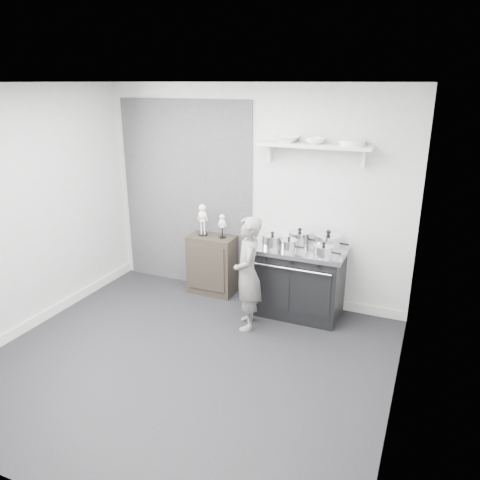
# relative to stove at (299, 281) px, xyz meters

# --- Properties ---
(ground) EXTENTS (4.00, 4.00, 0.00)m
(ground) POSITION_rel_stove_xyz_m (-0.75, -1.48, -0.43)
(ground) COLOR black
(ground) RESTS_ON ground
(room_shell) EXTENTS (4.02, 3.62, 2.71)m
(room_shell) POSITION_rel_stove_xyz_m (-0.83, -1.33, 1.21)
(room_shell) COLOR #B1B1AF
(room_shell) RESTS_ON ground
(wall_shelf) EXTENTS (1.30, 0.26, 0.24)m
(wall_shelf) POSITION_rel_stove_xyz_m (0.05, 0.20, 1.58)
(wall_shelf) COLOR silver
(wall_shelf) RESTS_ON room_shell
(stove) EXTENTS (1.06, 0.66, 0.85)m
(stove) POSITION_rel_stove_xyz_m (0.00, 0.00, 0.00)
(stove) COLOR black
(stove) RESTS_ON ground
(side_cabinet) EXTENTS (0.61, 0.36, 0.79)m
(side_cabinet) POSITION_rel_stove_xyz_m (-1.23, 0.13, -0.03)
(side_cabinet) COLOR black
(side_cabinet) RESTS_ON ground
(child) EXTENTS (0.47, 0.57, 1.32)m
(child) POSITION_rel_stove_xyz_m (-0.45, -0.55, 0.23)
(child) COLOR slate
(child) RESTS_ON ground
(pot_front_left) EXTENTS (0.33, 0.24, 0.20)m
(pot_front_left) POSITION_rel_stove_xyz_m (-0.31, -0.12, 0.50)
(pot_front_left) COLOR silver
(pot_front_left) RESTS_ON stove
(pot_back_left) EXTENTS (0.36, 0.27, 0.20)m
(pot_back_left) POSITION_rel_stove_xyz_m (-0.06, 0.14, 0.50)
(pot_back_left) COLOR silver
(pot_back_left) RESTS_ON stove
(pot_back_right) EXTENTS (0.41, 0.32, 0.23)m
(pot_back_right) POSITION_rel_stove_xyz_m (0.30, 0.11, 0.51)
(pot_back_right) COLOR silver
(pot_back_right) RESTS_ON stove
(pot_front_right) EXTENTS (0.31, 0.22, 0.17)m
(pot_front_right) POSITION_rel_stove_xyz_m (0.31, -0.17, 0.49)
(pot_front_right) COLOR silver
(pot_front_right) RESTS_ON stove
(pot_front_center) EXTENTS (0.28, 0.20, 0.17)m
(pot_front_center) POSITION_rel_stove_xyz_m (-0.10, -0.15, 0.49)
(pot_front_center) COLOR silver
(pot_front_center) RESTS_ON stove
(skeleton_full) EXTENTS (0.13, 0.09, 0.48)m
(skeleton_full) POSITION_rel_stove_xyz_m (-1.36, 0.13, 0.60)
(skeleton_full) COLOR white
(skeleton_full) RESTS_ON side_cabinet
(skeleton_torso) EXTENTS (0.10, 0.06, 0.36)m
(skeleton_torso) POSITION_rel_stove_xyz_m (-1.08, 0.13, 0.54)
(skeleton_torso) COLOR white
(skeleton_torso) RESTS_ON side_cabinet
(bowl_large) EXTENTS (0.29, 0.29, 0.07)m
(bowl_large) POSITION_rel_stove_xyz_m (-0.28, 0.19, 1.65)
(bowl_large) COLOR white
(bowl_large) RESTS_ON wall_shelf
(bowl_small) EXTENTS (0.22, 0.22, 0.07)m
(bowl_small) POSITION_rel_stove_xyz_m (0.06, 0.19, 1.65)
(bowl_small) COLOR white
(bowl_small) RESTS_ON wall_shelf
(plate_stack) EXTENTS (0.28, 0.28, 0.06)m
(plate_stack) POSITION_rel_stove_xyz_m (0.47, 0.19, 1.64)
(plate_stack) COLOR white
(plate_stack) RESTS_ON wall_shelf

